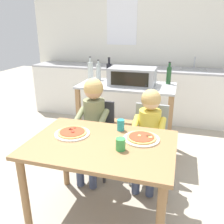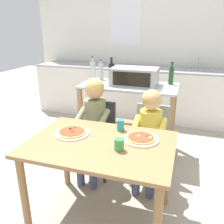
# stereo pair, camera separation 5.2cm
# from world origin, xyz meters

# --- Properties ---
(ground_plane) EXTENTS (11.61, 11.61, 0.00)m
(ground_plane) POSITION_xyz_m (0.00, 1.16, 0.00)
(ground_plane) COLOR #A89E8C
(back_wall_tiled) EXTENTS (4.70, 0.13, 2.70)m
(back_wall_tiled) POSITION_xyz_m (-0.00, 2.96, 1.35)
(back_wall_tiled) COLOR white
(back_wall_tiled) RESTS_ON ground
(kitchen_counter) EXTENTS (4.23, 0.60, 1.10)m
(kitchen_counter) POSITION_xyz_m (0.00, 2.55, 0.45)
(kitchen_counter) COLOR silver
(kitchen_counter) RESTS_ON ground
(kitchen_island_cart) EXTENTS (1.19, 0.59, 0.90)m
(kitchen_island_cart) POSITION_xyz_m (-0.09, 1.25, 0.61)
(kitchen_island_cart) COLOR #B7BABF
(kitchen_island_cart) RESTS_ON ground
(toaster_oven) EXTENTS (0.56, 0.35, 0.21)m
(toaster_oven) POSITION_xyz_m (-0.02, 1.26, 1.01)
(toaster_oven) COLOR #999BA0
(toaster_oven) RESTS_ON kitchen_island_cart
(bottle_slim_sauce) EXTENTS (0.06, 0.06, 0.27)m
(bottle_slim_sauce) POSITION_xyz_m (-0.52, 1.42, 1.01)
(bottle_slim_sauce) COLOR #ADB7B2
(bottle_slim_sauce) RESTS_ON kitchen_island_cart
(bottle_squat_spirits) EXTENTS (0.06, 0.06, 0.27)m
(bottle_squat_spirits) POSITION_xyz_m (0.40, 1.44, 1.01)
(bottle_squat_spirits) COLOR #1E4723
(bottle_squat_spirits) RESTS_ON kitchen_island_cart
(bottle_clear_vinegar) EXTENTS (0.07, 0.07, 0.33)m
(bottle_clear_vinegar) POSITION_xyz_m (-0.57, 1.26, 1.03)
(bottle_clear_vinegar) COLOR #ADB7B2
(bottle_clear_vinegar) RESTS_ON kitchen_island_cart
(bottle_dark_olive_oil) EXTENTS (0.07, 0.07, 0.30)m
(bottle_dark_olive_oil) POSITION_xyz_m (-0.37, 1.43, 1.02)
(bottle_dark_olive_oil) COLOR black
(bottle_dark_olive_oil) RESTS_ON kitchen_island_cart
(dining_table) EXTENTS (1.14, 0.79, 0.73)m
(dining_table) POSITION_xyz_m (0.00, 0.00, 0.62)
(dining_table) COLOR olive
(dining_table) RESTS_ON ground
(dining_chair_left) EXTENTS (0.36, 0.36, 0.81)m
(dining_chair_left) POSITION_xyz_m (-0.28, 0.66, 0.48)
(dining_chair_left) COLOR #333338
(dining_chair_left) RESTS_ON ground
(dining_chair_right) EXTENTS (0.36, 0.36, 0.81)m
(dining_chair_right) POSITION_xyz_m (0.29, 0.71, 0.48)
(dining_chair_right) COLOR gray
(dining_chair_right) RESTS_ON ground
(child_in_olive_shirt) EXTENTS (0.32, 0.42, 1.08)m
(child_in_olive_shirt) POSITION_xyz_m (-0.28, 0.55, 0.70)
(child_in_olive_shirt) COLOR #424C6B
(child_in_olive_shirt) RESTS_ON ground
(child_in_yellow_shirt) EXTENTS (0.32, 0.42, 1.00)m
(child_in_yellow_shirt) POSITION_xyz_m (0.29, 0.58, 0.65)
(child_in_yellow_shirt) COLOR #424C6B
(child_in_yellow_shirt) RESTS_ON ground
(pizza_plate_white) EXTENTS (0.29, 0.29, 0.03)m
(pizza_plate_white) POSITION_xyz_m (-0.28, 0.07, 0.74)
(pizza_plate_white) COLOR white
(pizza_plate_white) RESTS_ON dining_table
(pizza_plate_cream) EXTENTS (0.29, 0.29, 0.03)m
(pizza_plate_cream) POSITION_xyz_m (0.29, 0.14, 0.74)
(pizza_plate_cream) COLOR beige
(pizza_plate_cream) RESTS_ON dining_table
(drinking_cup_green) EXTENTS (0.07, 0.07, 0.09)m
(drinking_cup_green) POSITION_xyz_m (0.17, -0.07, 0.78)
(drinking_cup_green) COLOR green
(drinking_cup_green) RESTS_ON dining_table
(drinking_cup_teal) EXTENTS (0.06, 0.06, 0.10)m
(drinking_cup_teal) POSITION_xyz_m (0.09, 0.27, 0.78)
(drinking_cup_teal) COLOR teal
(drinking_cup_teal) RESTS_ON dining_table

